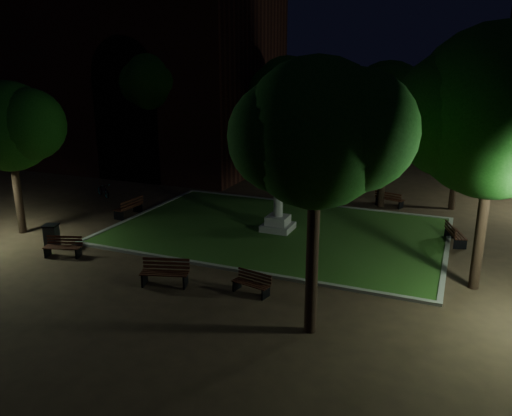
{
  "coord_description": "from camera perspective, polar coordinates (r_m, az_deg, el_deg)",
  "views": [
    {
      "loc": [
        7.77,
        -19.28,
        7.7
      ],
      "look_at": [
        -0.71,
        1.0,
        1.36
      ],
      "focal_mm": 35.0,
      "sensor_mm": 36.0,
      "label": 1
    }
  ],
  "objects": [
    {
      "name": "tree_se",
      "position": [
        13.55,
        7.28,
        8.37
      ],
      "size": [
        5.04,
        4.12,
        7.98
      ],
      "color": "black",
      "rests_on": "ground"
    },
    {
      "name": "tree_far_north",
      "position": [
        33.58,
        3.71,
        13.31
      ],
      "size": [
        5.35,
        4.37,
        8.28
      ],
      "color": "black",
      "rests_on": "ground"
    },
    {
      "name": "tree_ne",
      "position": [
        28.71,
        22.63,
        9.87
      ],
      "size": [
        4.46,
        3.64,
        7.02
      ],
      "color": "black",
      "rests_on": "ground"
    },
    {
      "name": "bench_west_near",
      "position": [
        22.26,
        -21.17,
        -4.2
      ],
      "size": [
        1.61,
        0.97,
        0.84
      ],
      "rotation": [
        0.0,
        0.0,
        0.31
      ],
      "color": "black",
      "rests_on": "ground"
    },
    {
      "name": "tree_west",
      "position": [
        25.14,
        -26.31,
        8.34
      ],
      "size": [
        4.97,
        4.06,
        7.06
      ],
      "color": "black",
      "rests_on": "ground"
    },
    {
      "name": "lamppost_nw",
      "position": [
        37.26,
        -11.03,
        8.86
      ],
      "size": [
        1.18,
        0.28,
        4.59
      ],
      "color": "black",
      "rests_on": "ground"
    },
    {
      "name": "building_main",
      "position": [
        40.64,
        -13.32,
        15.23
      ],
      "size": [
        20.0,
        12.0,
        15.0
      ],
      "color": "#421C16",
      "rests_on": "ground"
    },
    {
      "name": "bench_near_right",
      "position": [
        17.54,
        -0.46,
        -8.64
      ],
      "size": [
        1.46,
        0.74,
        0.76
      ],
      "rotation": [
        0.0,
        0.0,
        -0.2
      ],
      "color": "black",
      "rests_on": "ground"
    },
    {
      "name": "bicycle",
      "position": [
        31.45,
        -17.04,
        1.95
      ],
      "size": [
        1.59,
        1.16,
        0.8
      ],
      "primitive_type": "imported",
      "rotation": [
        0.0,
        0.0,
        1.1
      ],
      "color": "black",
      "rests_on": "ground"
    },
    {
      "name": "bench_right_side",
      "position": [
        23.89,
        21.72,
        -2.84
      ],
      "size": [
        1.03,
        1.7,
        0.88
      ],
      "rotation": [
        0.0,
        0.0,
        1.89
      ],
      "color": "black",
      "rests_on": "ground"
    },
    {
      "name": "tree_nw",
      "position": [
        34.26,
        -10.96,
        14.02
      ],
      "size": [
        5.45,
        4.45,
        8.86
      ],
      "color": "black",
      "rests_on": "ground"
    },
    {
      "name": "trash_bin",
      "position": [
        23.55,
        -22.32,
        -2.93
      ],
      "size": [
        0.76,
        0.76,
        1.01
      ],
      "color": "black",
      "rests_on": "ground"
    },
    {
      "name": "monument",
      "position": [
        23.64,
        2.53,
        -0.49
      ],
      "size": [
        1.4,
        1.4,
        3.2
      ],
      "color": "gray",
      "rests_on": "lawn"
    },
    {
      "name": "bench_left_side",
      "position": [
        26.99,
        -14.28,
        0.02
      ],
      "size": [
        0.7,
        1.79,
        0.97
      ],
      "rotation": [
        0.0,
        0.0,
        -1.62
      ],
      "color": "black",
      "rests_on": "ground"
    },
    {
      "name": "lawn",
      "position": [
        23.91,
        2.5,
        -2.6
      ],
      "size": [
        15.0,
        10.0,
        0.08
      ],
      "primitive_type": "cube",
      "color": "#2A4F19",
      "rests_on": "ground"
    },
    {
      "name": "ground",
      "position": [
        22.17,
        0.7,
        -4.23
      ],
      "size": [
        80.0,
        80.0,
        0.0
      ],
      "primitive_type": "plane",
      "color": "#3D2A1D"
    },
    {
      "name": "bench_far_side",
      "position": [
        28.92,
        14.99,
        0.94
      ],
      "size": [
        1.67,
        1.01,
        0.87
      ],
      "rotation": [
        0.0,
        0.0,
        2.82
      ],
      "color": "black",
      "rests_on": "ground"
    },
    {
      "name": "tree_north_er",
      "position": [
        27.95,
        15.03,
        11.64
      ],
      "size": [
        5.23,
        4.27,
        7.93
      ],
      "color": "black",
      "rests_on": "ground"
    },
    {
      "name": "bench_near_left",
      "position": [
        18.45,
        -10.35,
        -7.33
      ],
      "size": [
        1.83,
        1.09,
        0.95
      ],
      "rotation": [
        0.0,
        0.0,
        0.3
      ],
      "color": "black",
      "rests_on": "ground"
    },
    {
      "name": "lawn_kerb",
      "position": [
        23.91,
        2.51,
        -2.55
      ],
      "size": [
        15.4,
        10.4,
        0.12
      ],
      "color": "slate",
      "rests_on": "ground"
    },
    {
      "name": "tree_east",
      "position": [
        18.19,
        26.17,
        9.79
      ],
      "size": [
        6.99,
        5.71,
        9.07
      ],
      "color": "black",
      "rests_on": "ground"
    }
  ]
}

